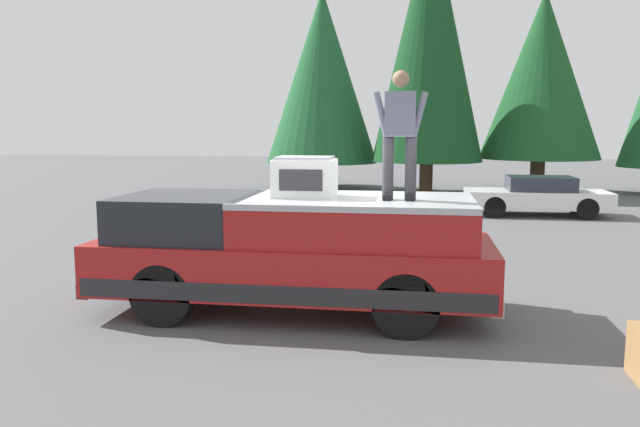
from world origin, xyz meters
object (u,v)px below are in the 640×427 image
Objects in this scene: parked_car_white at (537,196)px; person_on_truck_bed at (400,132)px; pickup_truck at (294,251)px; compressor_unit at (305,177)px.

person_on_truck_bed is at bearing 160.73° from parked_car_white.
pickup_truck is 11.90m from parked_car_white.
pickup_truck is 1.07m from compressor_unit.
parked_car_white is at bearing -19.27° from person_on_truck_bed.
parked_car_white is (10.84, -3.79, -1.97)m from person_on_truck_bed.
person_on_truck_bed is 11.65m from parked_car_white.
compressor_unit is at bearing 154.53° from parked_car_white.
pickup_truck is at bearing 83.52° from person_on_truck_bed.
compressor_unit is 11.90m from parked_car_white.
pickup_truck is at bearing 87.51° from compressor_unit.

